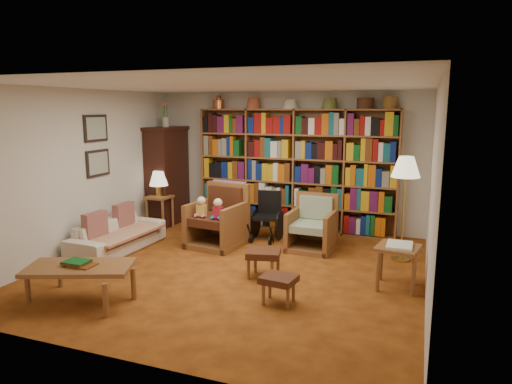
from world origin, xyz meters
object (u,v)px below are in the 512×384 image
at_px(sofa, 118,235).
at_px(armchair_leather, 220,220).
at_px(footstool_b, 279,281).
at_px(wheelchair, 267,217).
at_px(side_table_lamp, 160,205).
at_px(footstool_a, 263,255).
at_px(armchair_sage, 313,228).
at_px(side_table_papers, 397,253).
at_px(coffee_table, 80,269).
at_px(floor_lamp, 406,171).

xyz_separation_m(sofa, armchair_leather, (1.35, 0.88, 0.17)).
bearing_deg(footstool_b, wheelchair, 111.76).
relative_size(sofa, side_table_lamp, 2.73).
bearing_deg(armchair_leather, footstool_b, -49.39).
relative_size(footstool_a, footstool_b, 1.18).
xyz_separation_m(armchair_sage, wheelchair, (-0.85, 0.25, 0.04)).
bearing_deg(armchair_sage, side_table_papers, -42.48).
height_order(footstool_b, coffee_table, coffee_table).
bearing_deg(coffee_table, footstool_b, 18.69).
distance_m(footstool_a, coffee_table, 2.26).
relative_size(side_table_lamp, floor_lamp, 0.40).
bearing_deg(wheelchair, footstool_b, -68.24).
relative_size(armchair_sage, wheelchair, 1.05).
height_order(armchair_leather, wheelchair, armchair_leather).
bearing_deg(coffee_table, footstool_a, 39.95).
relative_size(armchair_leather, footstool_a, 2.01).
relative_size(sofa, armchair_leather, 1.66).
xyz_separation_m(armchair_sage, coffee_table, (-2.05, -2.93, 0.05)).
distance_m(armchair_leather, footstool_b, 2.48).
bearing_deg(armchair_leather, armchair_sage, 11.93).
distance_m(sofa, footstool_b, 3.13).
relative_size(footstool_b, coffee_table, 0.32).
bearing_deg(floor_lamp, footstool_a, -141.32).
distance_m(armchair_sage, side_table_papers, 1.85).
relative_size(armchair_leather, floor_lamp, 0.66).
height_order(sofa, side_table_lamp, side_table_lamp).
bearing_deg(armchair_sage, sofa, -157.25).
xyz_separation_m(sofa, armchair_sage, (2.84, 1.19, 0.08)).
distance_m(side_table_lamp, coffee_table, 3.25).
distance_m(sofa, wheelchair, 2.46).
relative_size(armchair_leather, side_table_papers, 1.78).
xyz_separation_m(armchair_sage, side_table_papers, (1.36, -1.25, 0.12)).
bearing_deg(floor_lamp, armchair_sage, 174.28).
bearing_deg(wheelchair, armchair_sage, -16.61).
bearing_deg(side_table_lamp, side_table_papers, -18.48).
relative_size(side_table_lamp, wheelchair, 0.75).
xyz_separation_m(wheelchair, coffee_table, (-1.20, -3.18, 0.01)).
relative_size(side_table_lamp, footstool_b, 1.45).
xyz_separation_m(armchair_sage, floor_lamp, (1.36, -0.14, 1.00)).
height_order(side_table_lamp, armchair_leather, armchair_leather).
height_order(armchair_leather, coffee_table, armchair_leather).
distance_m(armchair_leather, coffee_table, 2.67).
distance_m(armchair_leather, footstool_a, 1.66).
xyz_separation_m(armchair_leather, armchair_sage, (1.49, 0.31, -0.08)).
relative_size(wheelchair, side_table_papers, 1.44).
distance_m(side_table_lamp, footstool_a, 3.11).
relative_size(sofa, floor_lamp, 1.09).
height_order(sofa, footstool_b, sofa).
xyz_separation_m(side_table_lamp, footstool_a, (2.63, -1.67, -0.15)).
bearing_deg(side_table_papers, footstool_a, -172.20).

